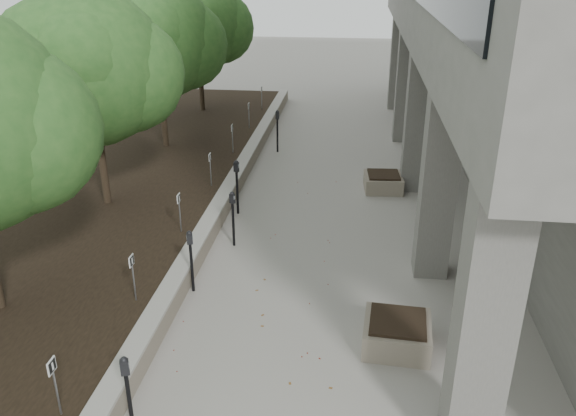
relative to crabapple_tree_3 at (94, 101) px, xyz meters
The scene contains 20 objects.
retaining_wall 4.25m from the crabapple_tree_3, 18.58° to the left, with size 0.39×26.00×0.50m, color gray, non-canonical shape.
planting_bed 3.16m from the crabapple_tree_3, 124.99° to the left, with size 7.00×26.00×0.40m, color black.
crabapple_tree_3 is the anchor object (origin of this frame).
crabapple_tree_4 5.00m from the crabapple_tree_3, 90.00° to the left, with size 4.60×4.00×5.44m, color #295721, non-canonical shape.
crabapple_tree_5 10.00m from the crabapple_tree_3, 90.00° to the left, with size 4.60×4.00×5.44m, color #295721, non-canonical shape.
parking_sign_2 8.20m from the crabapple_tree_3, 71.91° to the right, with size 0.04×0.22×0.96m, color black, non-canonical shape.
parking_sign_3 5.59m from the crabapple_tree_3, 61.43° to the right, with size 0.04×0.22×0.96m, color black, non-canonical shape.
parking_sign_4 3.64m from the crabapple_tree_3, 31.48° to the right, with size 0.04×0.22×0.96m, color black, non-canonical shape.
parking_sign_5 3.64m from the crabapple_tree_3, 31.48° to the left, with size 0.04×0.22×0.96m, color black, non-canonical shape.
parking_sign_6 5.59m from the crabapple_tree_3, 61.43° to the left, with size 0.04×0.22×0.96m, color black, non-canonical shape.
parking_sign_7 8.20m from the crabapple_tree_3, 71.91° to the left, with size 0.04×0.22×0.96m, color black, non-canonical shape.
parking_sign_8 11.01m from the crabapple_tree_3, 76.87° to the left, with size 0.04×0.22×0.96m, color black, non-canonical shape.
parking_meter_1 8.49m from the crabapple_tree_3, 64.98° to the right, with size 0.14×0.10×1.40m, color black, non-canonical shape.
parking_meter_2 5.31m from the crabapple_tree_3, 46.49° to the right, with size 0.14×0.10×1.39m, color black, non-canonical shape.
parking_meter_3 4.59m from the crabapple_tree_3, 19.46° to the right, with size 0.14×0.10×1.40m, color black, non-canonical shape.
parking_meter_4 4.17m from the crabapple_tree_3, ahead, with size 0.15×0.11×1.52m, color black, non-canonical shape.
parking_meter_5 7.42m from the crabapple_tree_3, 57.87° to the left, with size 0.15×0.11×1.51m, color black, non-canonical shape.
planter_front 9.22m from the crabapple_tree_3, 33.12° to the right, with size 1.17×1.17×0.55m, color gray, non-canonical shape.
planter_back 8.35m from the crabapple_tree_3, 20.62° to the left, with size 1.09×1.09×0.51m, color gray, non-canonical shape.
berry_scatter 6.38m from the crabapple_tree_3, 32.55° to the right, with size 3.30×14.10×0.02m, color maroon, non-canonical shape.
Camera 1 is at (1.63, -5.46, 6.43)m, focal length 36.08 mm.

